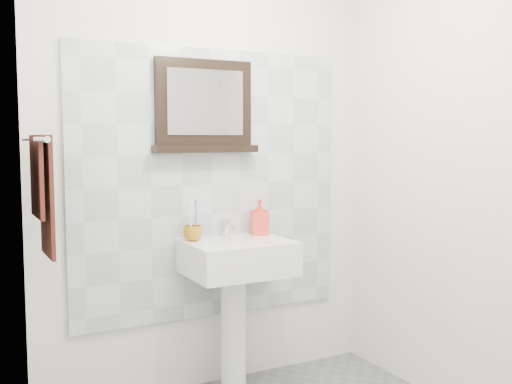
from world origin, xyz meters
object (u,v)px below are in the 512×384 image
(toothbrush_cup, at_px, (193,233))
(hand_towel, at_px, (43,186))
(pedestal_sink, at_px, (237,274))
(soap_dispenser, at_px, (259,217))
(framed_mirror, at_px, (204,109))

(toothbrush_cup, height_order, hand_towel, hand_towel)
(pedestal_sink, bearing_deg, soap_dispenser, 29.23)
(hand_towel, bearing_deg, framed_mirror, 14.61)
(soap_dispenser, relative_size, framed_mirror, 0.34)
(toothbrush_cup, bearing_deg, hand_towel, -169.41)
(framed_mirror, bearing_deg, soap_dispenser, -13.70)
(soap_dispenser, bearing_deg, framed_mirror, 179.47)
(pedestal_sink, bearing_deg, framed_mirror, 119.68)
(pedestal_sink, height_order, framed_mirror, framed_mirror)
(pedestal_sink, distance_m, soap_dispenser, 0.37)
(toothbrush_cup, xyz_separation_m, framed_mirror, (0.11, 0.09, 0.67))
(toothbrush_cup, relative_size, soap_dispenser, 0.51)
(soap_dispenser, distance_m, hand_towel, 1.23)
(toothbrush_cup, bearing_deg, soap_dispenser, 1.53)
(toothbrush_cup, height_order, soap_dispenser, soap_dispenser)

